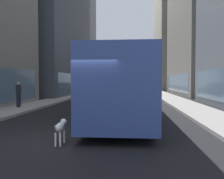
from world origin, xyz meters
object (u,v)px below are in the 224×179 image
car_grey_wagon (129,88)px  car_red_coupe (117,86)px  car_blue_hatchback (115,87)px  transit_bus (123,83)px  box_truck (104,83)px  dalmatian_dog (61,127)px  car_silver_sedan (101,88)px  pedestrian_in_coat (19,94)px  car_black_suv (128,91)px

car_grey_wagon → car_red_coupe: size_ratio=0.97×
car_blue_hatchback → transit_bus: bearing=-84.8°
car_grey_wagon → box_truck: (-2.40, -12.92, 0.85)m
car_grey_wagon → dalmatian_dog: bearing=-93.2°
car_grey_wagon → car_blue_hatchback: (-2.40, 1.54, 0.00)m
car_blue_hatchback → car_red_coupe: size_ratio=1.10×
dalmatian_dog → car_grey_wagon: bearing=86.8°
car_grey_wagon → car_blue_hatchback: 2.85m
car_grey_wagon → car_red_coupe: (-2.40, 8.39, -0.00)m
car_blue_hatchback → car_silver_sedan: same height
dalmatian_dog → car_red_coupe: bearing=91.1°
car_silver_sedan → dalmatian_dog: car_silver_sedan is taller
dalmatian_dog → car_blue_hatchback: bearing=91.3°
car_grey_wagon → box_truck: size_ratio=0.54×
transit_bus → pedestrian_in_coat: 7.74m
car_blue_hatchback → dalmatian_dog: car_blue_hatchback is taller
transit_bus → car_red_coupe: size_ratio=2.76×
car_black_suv → car_grey_wagon: bearing=90.0°
car_black_suv → box_truck: 2.80m
dalmatian_dog → pedestrian_in_coat: pedestrian_in_coat is taller
box_truck → dalmatian_dog: 17.49m
car_blue_hatchback → pedestrian_in_coat: (-4.71, -23.52, 0.19)m
transit_bus → car_red_coupe: 33.41m
car_blue_hatchback → car_silver_sedan: 5.33m
transit_bus → pedestrian_in_coat: size_ratio=6.82×
transit_bus → box_truck: size_ratio=1.54×
car_grey_wagon → dalmatian_dog: (-1.68, -30.36, -0.31)m
box_truck → car_silver_sedan: bearing=99.7°
car_blue_hatchback → pedestrian_in_coat: 23.98m
car_silver_sedan → box_truck: size_ratio=0.57×
transit_bus → car_grey_wagon: size_ratio=2.85×
box_truck → transit_bus: bearing=-78.7°
dalmatian_dog → box_truck: bearing=92.4°
transit_bus → car_silver_sedan: size_ratio=2.69×
car_red_coupe → pedestrian_in_coat: bearing=-98.8°
transit_bus → car_blue_hatchback: size_ratio=2.51×
car_black_suv → dalmatian_dog: car_black_suv is taller
box_truck → dalmatian_dog: box_truck is taller
car_red_coupe → dalmatian_dog: 38.75m
car_grey_wagon → car_silver_sedan: bearing=-138.5°
car_black_suv → car_grey_wagon: 11.76m
transit_bus → car_grey_wagon: bearing=90.0°
car_red_coupe → car_silver_sedan: bearing=-97.6°
car_silver_sedan → pedestrian_in_coat: 18.69m
car_blue_hatchback → dalmatian_dog: (0.72, -31.90, -0.31)m
car_blue_hatchback → box_truck: (0.00, -14.47, 0.84)m
car_red_coupe → dalmatian_dog: car_red_coupe is taller
car_red_coupe → car_grey_wagon: bearing=-74.0°
transit_bus → car_red_coupe: transit_bus is taller
car_black_suv → dalmatian_dog: size_ratio=4.19×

